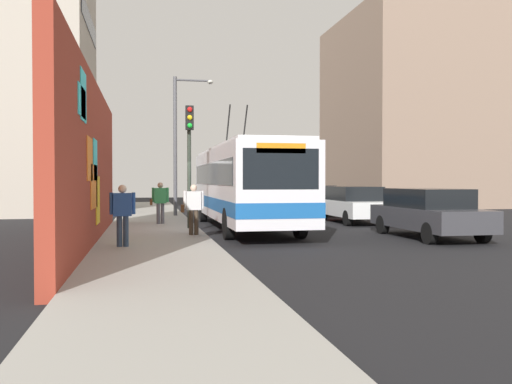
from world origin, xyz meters
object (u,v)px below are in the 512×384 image
object	(u,v)px
parked_car_red	(315,199)
pedestrian_near_wall	(122,211)
city_bus	(244,183)
parked_car_navy	(288,196)
pedestrian_midblock	(160,200)
pedestrian_at_curb	(193,206)
parked_car_dark_gray	(428,212)
traffic_light	(189,146)
parked_car_white	(353,204)
street_lamp	(180,136)

from	to	relation	value
parked_car_red	pedestrian_near_wall	distance (m)	16.45
city_bus	parked_car_navy	size ratio (longest dim) A/B	2.52
pedestrian_midblock	city_bus	bearing A→B (deg)	-109.57
parked_car_navy	pedestrian_at_curb	size ratio (longest dim) A/B	2.97
parked_car_dark_gray	city_bus	bearing A→B (deg)	49.21
pedestrian_midblock	traffic_light	world-z (taller)	traffic_light
parked_car_navy	pedestrian_midblock	size ratio (longest dim) A/B	2.88
parked_car_white	street_lamp	bearing A→B (deg)	59.72
city_bus	parked_car_white	distance (m)	5.61
city_bus	parked_car_dark_gray	bearing A→B (deg)	-130.79
parked_car_dark_gray	traffic_light	xyz separation A→B (m)	(3.33, 7.35, 2.22)
city_bus	pedestrian_at_curb	world-z (taller)	city_bus
parked_car_white	traffic_light	xyz separation A→B (m)	(-3.05, 7.35, 2.22)
city_bus	parked_car_white	xyz separation A→B (m)	(1.90, -5.20, -0.90)
parked_car_dark_gray	pedestrian_midblock	world-z (taller)	pedestrian_midblock
pedestrian_at_curb	pedestrian_near_wall	world-z (taller)	pedestrian_near_wall
parked_car_dark_gray	pedestrian_midblock	xyz separation A→B (m)	(5.59, 8.31, 0.26)
pedestrian_at_curb	pedestrian_near_wall	xyz separation A→B (m)	(-2.67, 2.04, 0.01)
parked_car_red	traffic_light	distance (m)	11.44
parked_car_dark_gray	parked_car_white	world-z (taller)	same
parked_car_dark_gray	parked_car_red	bearing A→B (deg)	0.00
parked_car_white	parked_car_navy	world-z (taller)	same
pedestrian_at_curb	parked_car_white	bearing A→B (deg)	-54.13
pedestrian_midblock	street_lamp	size ratio (longest dim) A/B	0.24
parked_car_red	street_lamp	xyz separation A→B (m)	(-1.21, 7.23, 3.18)
parked_car_dark_gray	parked_car_white	size ratio (longest dim) A/B	1.02
city_bus	pedestrian_at_curb	bearing A→B (deg)	147.41
city_bus	pedestrian_near_wall	distance (m)	7.50
parked_car_white	parked_car_red	world-z (taller)	same
pedestrian_near_wall	street_lamp	size ratio (longest dim) A/B	0.24
parked_car_white	parked_car_navy	bearing A→B (deg)	0.00
street_lamp	pedestrian_midblock	bearing A→B (deg)	167.82
city_bus	street_lamp	bearing A→B (deg)	18.37
city_bus	pedestrian_near_wall	xyz separation A→B (m)	(-6.13, 4.25, -0.66)
traffic_light	street_lamp	world-z (taller)	street_lamp
parked_car_white	pedestrian_midblock	size ratio (longest dim) A/B	2.90
parked_car_dark_gray	parked_car_navy	xyz separation A→B (m)	(17.50, -0.00, -0.00)
parked_car_red	pedestrian_midblock	xyz separation A→B (m)	(-6.22, 8.31, 0.26)
parked_car_navy	pedestrian_midblock	distance (m)	14.52
parked_car_red	parked_car_navy	bearing A→B (deg)	-0.00
parked_car_dark_gray	pedestrian_at_curb	xyz separation A→B (m)	(1.02, 7.42, 0.22)
parked_car_red	pedestrian_at_curb	world-z (taller)	pedestrian_at_curb
parked_car_white	pedestrian_near_wall	world-z (taller)	pedestrian_near_wall
parked_car_dark_gray	street_lamp	world-z (taller)	street_lamp
city_bus	parked_car_navy	xyz separation A→B (m)	(13.01, -5.20, -0.90)
traffic_light	street_lamp	bearing A→B (deg)	-0.93
parked_car_navy	pedestrian_near_wall	bearing A→B (deg)	153.72
city_bus	parked_car_white	world-z (taller)	city_bus
pedestrian_near_wall	traffic_light	xyz separation A→B (m)	(4.98, -2.10, 1.99)
traffic_light	parked_car_navy	bearing A→B (deg)	-27.42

